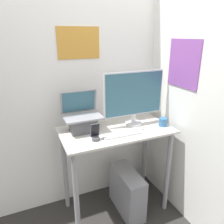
{
  "coord_description": "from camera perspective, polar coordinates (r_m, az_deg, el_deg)",
  "views": [
    {
      "loc": [
        -0.79,
        -1.44,
        1.75
      ],
      "look_at": [
        -0.04,
        0.28,
        1.09
      ],
      "focal_mm": 35.0,
      "sensor_mm": 36.0,
      "label": 1
    }
  ],
  "objects": [
    {
      "name": "keyboard",
      "position": [
        1.96,
        2.42,
        -5.75
      ],
      "size": [
        0.36,
        0.11,
        0.02
      ],
      "color": "silver",
      "rests_on": "desk"
    },
    {
      "name": "desk",
      "position": [
        2.15,
        1.09,
        -9.3
      ],
      "size": [
        1.05,
        0.56,
        0.91
      ],
      "color": "beige",
      "rests_on": "ground_plane"
    },
    {
      "name": "wall_back",
      "position": [
        2.27,
        -2.66,
        7.9
      ],
      "size": [
        6.0,
        0.06,
        2.6
      ],
      "color": "white",
      "rests_on": "ground_plane"
    },
    {
      "name": "mouse",
      "position": [
        2.08,
        7.95,
        -4.21
      ],
      "size": [
        0.03,
        0.05,
        0.02
      ],
      "color": "white",
      "rests_on": "desk"
    },
    {
      "name": "computer_tower",
      "position": [
        2.4,
        3.91,
        -19.94
      ],
      "size": [
        0.19,
        0.5,
        0.46
      ],
      "color": "gray",
      "rests_on": "ground_plane"
    },
    {
      "name": "mug",
      "position": [
        2.19,
        13.19,
        -2.56
      ],
      "size": [
        0.08,
        0.08,
        0.08
      ],
      "color": "#336699",
      "rests_on": "desk"
    },
    {
      "name": "wall_side_right",
      "position": [
        2.06,
        20.29,
        5.51
      ],
      "size": [
        0.06,
        6.0,
        2.6
      ],
      "color": "white",
      "rests_on": "ground_plane"
    },
    {
      "name": "laptop",
      "position": [
        2.01,
        -7.67,
        -2.22
      ],
      "size": [
        0.34,
        0.26,
        0.36
      ],
      "color": "#4C4C51",
      "rests_on": "desk"
    },
    {
      "name": "cell_phone",
      "position": [
        1.85,
        -4.36,
        -6.05
      ],
      "size": [
        0.08,
        0.07,
        0.15
      ],
      "color": "#4C4C51",
      "rests_on": "desk"
    },
    {
      "name": "monitor",
      "position": [
        2.1,
        5.79,
        3.88
      ],
      "size": [
        0.62,
        0.17,
        0.53
      ],
      "color": "silver",
      "rests_on": "desk"
    }
  ]
}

